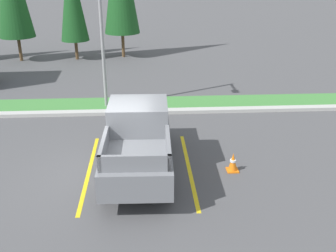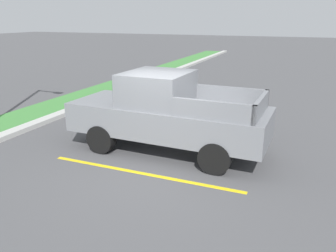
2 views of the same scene
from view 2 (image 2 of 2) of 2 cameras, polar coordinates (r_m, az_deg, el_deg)
name	(u,v)px [view 2 (image 2 of 2)]	position (r m, az deg, el deg)	size (l,w,h in m)	color
ground_plane	(160,163)	(8.36, -1.42, -6.33)	(120.00, 120.00, 0.00)	#4C4C4F
parking_line_near	(142,173)	(7.87, -4.36, -7.99)	(0.12, 4.80, 0.01)	yellow
parking_line_far	(187,133)	(10.51, 3.24, -1.15)	(0.12, 4.80, 0.01)	yellow
curb_strip	(7,135)	(11.20, -25.52, -1.33)	(56.00, 0.40, 0.15)	#B2B2AD
pickup_truck_main	(166,113)	(8.84, -0.30, 2.21)	(2.08, 5.28, 2.10)	black
traffic_cone	(207,114)	(11.56, 6.59, 2.04)	(0.36, 0.36, 0.60)	orange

